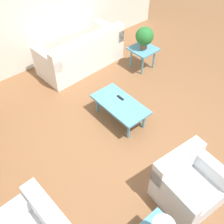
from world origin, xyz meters
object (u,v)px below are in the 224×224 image
armchair (187,184)px  coffee_table (120,105)px  potted_plant (145,37)px  sofa (82,54)px  side_table_plant (143,51)px

armchair → coffee_table: armchair is taller
armchair → potted_plant: 3.37m
sofa → side_table_plant: bearing=134.8°
sofa → armchair: (-3.70, 0.83, -0.01)m
armchair → coffee_table: size_ratio=0.83×
coffee_table → side_table_plant: (0.94, -1.55, 0.08)m
side_table_plant → armchair: bearing=145.8°
coffee_table → side_table_plant: 1.81m
sofa → potted_plant: (-0.95, -1.05, 0.48)m
sofa → armchair: size_ratio=2.25×
potted_plant → side_table_plant: bearing=-45.0°
armchair → coffee_table: (1.82, -0.33, 0.04)m
sofa → side_table_plant: (-0.95, -1.05, 0.11)m
potted_plant → coffee_table: bearing=121.4°
sofa → coffee_table: size_ratio=1.86×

